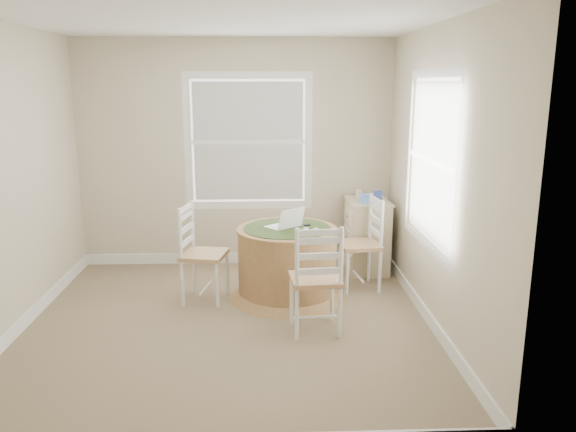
{
  "coord_description": "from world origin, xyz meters",
  "views": [
    {
      "loc": [
        0.34,
        -4.67,
        2.11
      ],
      "look_at": [
        0.55,
        0.45,
        0.89
      ],
      "focal_mm": 35.0,
      "sensor_mm": 36.0,
      "label": 1
    }
  ],
  "objects": [
    {
      "name": "phone",
      "position": [
        0.83,
        0.61,
        0.71
      ],
      "size": [
        0.06,
        0.1,
        0.02
      ],
      "primitive_type": "cube",
      "rotation": [
        0.0,
        0.0,
        0.17
      ],
      "color": "#B7BABF",
      "rests_on": "round_table"
    },
    {
      "name": "box_blue",
      "position": [
        1.59,
        1.36,
        0.88
      ],
      "size": [
        0.08,
        0.08,
        0.12
      ],
      "primitive_type": "cube",
      "rotation": [
        0.0,
        0.0,
        0.04
      ],
      "color": "#3747A5",
      "rests_on": "corner_chest"
    },
    {
      "name": "chair_right",
      "position": [
        1.31,
        0.89,
        0.47
      ],
      "size": [
        0.45,
        0.47,
        0.95
      ],
      "primitive_type": null,
      "rotation": [
        0.0,
        0.0,
        -1.44
      ],
      "color": "white",
      "rests_on": "ground"
    },
    {
      "name": "laptop",
      "position": [
        0.53,
        0.71,
        0.74
      ],
      "size": [
        0.41,
        0.41,
        0.22
      ],
      "rotation": [
        0.0,
        0.0,
        3.83
      ],
      "color": "white",
      "rests_on": "round_table"
    },
    {
      "name": "corner_chest",
      "position": [
        1.49,
        1.46,
        0.41
      ],
      "size": [
        0.49,
        0.63,
        0.82
      ],
      "rotation": [
        0.0,
        0.0,
        0.04
      ],
      "color": "beige",
      "rests_on": "ground"
    },
    {
      "name": "chair_near",
      "position": [
        0.76,
        -0.14,
        0.47
      ],
      "size": [
        0.45,
        0.43,
        0.95
      ],
      "primitive_type": null,
      "rotation": [
        0.0,
        0.0,
        3.22
      ],
      "color": "white",
      "rests_on": "ground"
    },
    {
      "name": "mouse",
      "position": [
        0.73,
        0.6,
        0.72
      ],
      "size": [
        0.07,
        0.1,
        0.03
      ],
      "primitive_type": "ellipsoid",
      "rotation": [
        0.0,
        0.0,
        0.17
      ],
      "color": "white",
      "rests_on": "round_table"
    },
    {
      "name": "box_yellow",
      "position": [
        1.52,
        1.51,
        0.85
      ],
      "size": [
        0.15,
        0.11,
        0.06
      ],
      "primitive_type": "cube",
      "rotation": [
        0.0,
        0.0,
        0.04
      ],
      "color": "gold",
      "rests_on": "corner_chest"
    },
    {
      "name": "keys",
      "position": [
        0.75,
        0.76,
        0.72
      ],
      "size": [
        0.07,
        0.06,
        0.02
      ],
      "primitive_type": "cube",
      "rotation": [
        0.0,
        0.0,
        0.17
      ],
      "color": "black",
      "rests_on": "round_table"
    },
    {
      "name": "chair_left",
      "position": [
        -0.26,
        0.61,
        0.47
      ],
      "size": [
        0.47,
        0.49,
        0.95
      ],
      "primitive_type": null,
      "rotation": [
        0.0,
        0.0,
        1.38
      ],
      "color": "white",
      "rests_on": "ground"
    },
    {
      "name": "room",
      "position": [
        0.17,
        0.16,
        1.3
      ],
      "size": [
        3.64,
        3.64,
        2.64
      ],
      "color": "#937B5D",
      "rests_on": "ground"
    },
    {
      "name": "cup_cream",
      "position": [
        1.4,
        1.61,
        0.87
      ],
      "size": [
        0.07,
        0.07,
        0.09
      ],
      "primitive_type": "cylinder",
      "color": "beige",
      "rests_on": "corner_chest"
    },
    {
      "name": "round_table",
      "position": [
        0.55,
        0.68,
        0.39
      ],
      "size": [
        1.18,
        1.18,
        0.72
      ],
      "rotation": [
        0.0,
        0.0,
        0.17
      ],
      "color": "#A17548",
      "rests_on": "ground"
    },
    {
      "name": "tissue_box",
      "position": [
        1.44,
        1.3,
        0.87
      ],
      "size": [
        0.12,
        0.12,
        0.1
      ],
      "primitive_type": "cube",
      "rotation": [
        0.0,
        0.0,
        0.04
      ],
      "color": "#5E88D7",
      "rests_on": "corner_chest"
    }
  ]
}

